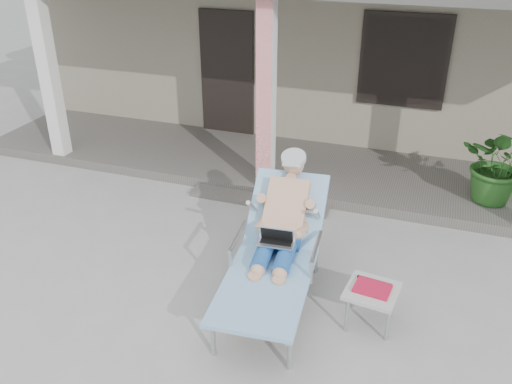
% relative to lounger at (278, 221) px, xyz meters
% --- Properties ---
extents(ground, '(60.00, 60.00, 0.00)m').
position_rel_lounger_xyz_m(ground, '(-0.83, -0.03, -0.87)').
color(ground, '#9E9E99').
rests_on(ground, ground).
extents(house, '(10.40, 5.40, 3.30)m').
position_rel_lounger_xyz_m(house, '(-0.83, 6.47, 0.79)').
color(house, gray).
rests_on(house, ground).
extents(porch_deck, '(10.00, 2.00, 0.15)m').
position_rel_lounger_xyz_m(porch_deck, '(-0.83, 2.97, -0.80)').
color(porch_deck, '#605B56').
rests_on(porch_deck, ground).
extents(porch_step, '(2.00, 0.30, 0.07)m').
position_rel_lounger_xyz_m(porch_step, '(-0.83, 1.82, -0.84)').
color(porch_step, '#605B56').
rests_on(porch_step, ground).
extents(lounger, '(0.99, 2.23, 1.42)m').
position_rel_lounger_xyz_m(lounger, '(0.00, 0.00, 0.00)').
color(lounger, '#B7B7BC').
rests_on(lounger, ground).
extents(side_table, '(0.55, 0.55, 0.44)m').
position_rel_lounger_xyz_m(side_table, '(1.02, -0.20, -0.50)').
color(side_table, '#B1B1AC').
rests_on(side_table, ground).
extents(potted_palm, '(1.11, 0.99, 1.10)m').
position_rel_lounger_xyz_m(potted_palm, '(2.26, 2.66, -0.18)').
color(potted_palm, '#26591E').
rests_on(potted_palm, porch_deck).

